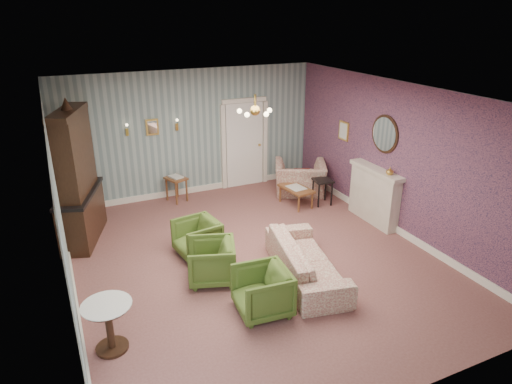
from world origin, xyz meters
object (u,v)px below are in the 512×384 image
sofa_chintz (306,254)px  pedestal_table (109,327)px  olive_chair_b (211,260)px  dresser (76,174)px  coffee_table (296,196)px  wingback_chair (300,173)px  olive_chair_a (262,289)px  olive_chair_c (197,236)px  side_table_black (322,192)px  fireplace (374,195)px

sofa_chintz → pedestal_table: size_ratio=3.08×
olive_chair_b → pedestal_table: (-1.73, -0.99, -0.03)m
sofa_chintz → pedestal_table: bearing=109.5°
dresser → coffee_table: dresser is taller
sofa_chintz → wingback_chair: bearing=-16.7°
olive_chair_a → wingback_chair: wingback_chair is taller
olive_chair_c → sofa_chintz: bearing=35.5°
side_table_black → olive_chair_b: bearing=-150.1°
fireplace → wingback_chair: bearing=106.8°
olive_chair_b → pedestal_table: olive_chair_b is taller
wingback_chair → fireplace: (0.60, -1.98, 0.07)m
wingback_chair → fireplace: fireplace is taller
dresser → side_table_black: bearing=13.3°
side_table_black → pedestal_table: pedestal_table is taller
olive_chair_b → side_table_black: (3.31, 1.91, -0.08)m
olive_chair_a → olive_chair_b: (-0.38, 1.10, -0.01)m
sofa_chintz → coffee_table: (1.31, 2.65, -0.21)m
fireplace → side_table_black: 1.31m
sofa_chintz → fireplace: fireplace is taller
dresser → fireplace: (5.51, -1.68, -0.75)m
olive_chair_a → side_table_black: 4.20m
olive_chair_a → dresser: bearing=-143.8°
olive_chair_b → wingback_chair: size_ratio=0.65×
wingback_chair → dresser: bearing=30.3°
fireplace → pedestal_table: fireplace is taller
wingback_chair → fireplace: 2.07m
dresser → pedestal_table: (0.00, -3.38, -0.98)m
olive_chair_a → sofa_chintz: sofa_chintz is taller
sofa_chintz → side_table_black: (1.87, 2.45, -0.12)m
olive_chair_c → wingback_chair: (3.13, 1.79, 0.15)m
fireplace → pedestal_table: 5.77m
sofa_chintz → coffee_table: bearing=-14.6°
dresser → olive_chair_a: bearing=-40.0°
wingback_chair → side_table_black: size_ratio=1.98×
olive_chair_a → coffee_table: (2.37, 3.20, -0.17)m
fireplace → olive_chair_c: bearing=177.1°
pedestal_table → wingback_chair: bearing=36.8°
wingback_chair → sofa_chintz: bearing=88.5°
sofa_chintz → olive_chair_c: bearing=55.5°
wingback_chair → dresser: 4.99m
fireplace → side_table_black: size_ratio=2.37×
wingback_chair → side_table_black: (0.13, -0.79, -0.22)m
pedestal_table → fireplace: bearing=17.2°
sofa_chintz → wingback_chair: 3.68m
olive_chair_c → fireplace: fireplace is taller
wingback_chair → pedestal_table: size_ratio=1.68×
coffee_table → olive_chair_a: bearing=-126.5°
olive_chair_a → coffee_table: size_ratio=0.93×
coffee_table → side_table_black: size_ratio=1.40×
olive_chair_b → sofa_chintz: 1.54m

